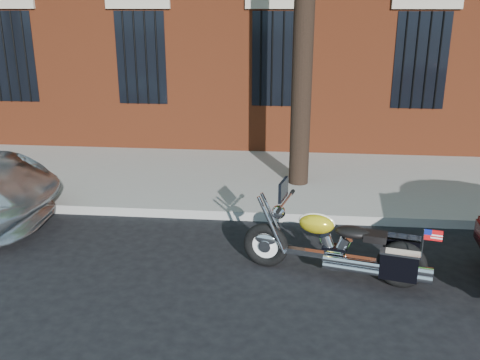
# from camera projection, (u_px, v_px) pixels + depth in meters

# --- Properties ---
(ground) EXTENTS (120.00, 120.00, 0.00)m
(ground) POSITION_uv_depth(u_px,v_px,m) (262.00, 258.00, 7.38)
(ground) COLOR black
(ground) RESTS_ON ground
(curb) EXTENTS (40.00, 0.16, 0.15)m
(curb) POSITION_uv_depth(u_px,v_px,m) (267.00, 216.00, 8.66)
(curb) COLOR gray
(curb) RESTS_ON ground
(sidewalk) EXTENTS (40.00, 3.60, 0.15)m
(sidewalk) POSITION_uv_depth(u_px,v_px,m) (272.00, 180.00, 10.44)
(sidewalk) COLOR gray
(sidewalk) RESTS_ON ground
(motorcycle) EXTENTS (2.33, 1.05, 1.23)m
(motorcycle) POSITION_uv_depth(u_px,v_px,m) (341.00, 248.00, 6.72)
(motorcycle) COLOR black
(motorcycle) RESTS_ON ground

